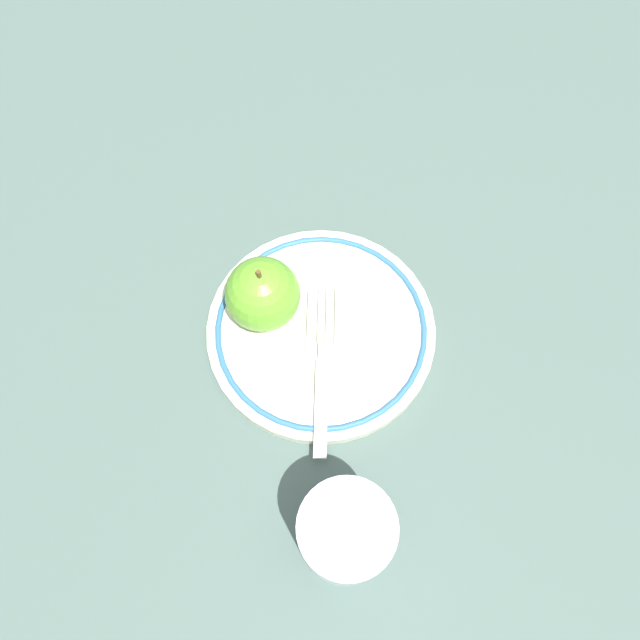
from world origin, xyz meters
TOP-DOWN VIEW (x-y plane):
  - ground_plane at (0.00, 0.00)m, footprint 2.00×2.00m
  - plate at (0.00, -0.01)m, footprint 0.23×0.23m
  - apple_red_whole at (0.02, -0.06)m, footprint 0.07×0.07m
  - fork at (0.04, 0.02)m, footprint 0.16×0.11m
  - drinking_glass at (0.15, 0.12)m, footprint 0.08×0.08m

SIDE VIEW (x-z plane):
  - ground_plane at x=0.00m, z-range 0.00..0.00m
  - plate at x=0.00m, z-range 0.00..0.02m
  - fork at x=0.04m, z-range 0.02..0.02m
  - drinking_glass at x=0.15m, z-range 0.00..0.10m
  - apple_red_whole at x=0.02m, z-range 0.01..0.09m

